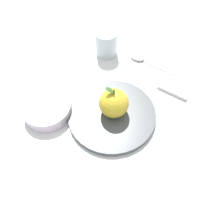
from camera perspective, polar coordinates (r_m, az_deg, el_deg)
name	(u,v)px	position (r m, az deg, el deg)	size (l,w,h in m)	color
ground_plane	(122,110)	(0.61, 2.58, 0.43)	(2.40, 2.40, 0.00)	silver
dinner_plate	(112,114)	(0.59, 0.00, -0.61)	(0.23, 0.23, 0.01)	#4C5156
apple	(114,103)	(0.56, 0.50, 2.26)	(0.08, 0.08, 0.09)	gold
side_bowl	(47,108)	(0.62, -16.07, 0.88)	(0.13, 0.13, 0.03)	silver
cup	(106,42)	(0.74, -1.43, 17.23)	(0.07, 0.07, 0.08)	silver
knife	(160,87)	(0.67, 11.97, 6.29)	(0.20, 0.07, 0.01)	silver
spoon	(142,59)	(0.74, 7.70, 13.06)	(0.17, 0.07, 0.01)	silver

